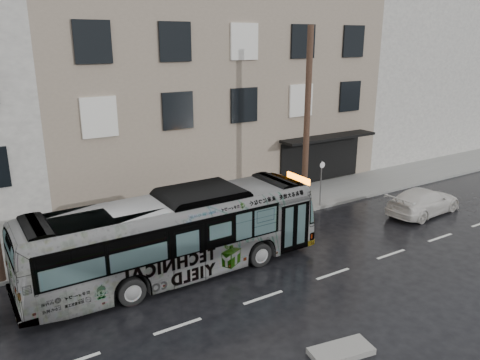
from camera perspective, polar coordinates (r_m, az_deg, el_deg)
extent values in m
plane|color=black|center=(18.40, -1.65, -10.74)|extent=(120.00, 120.00, 0.00)
cube|color=gray|center=(22.36, -8.03, -5.54)|extent=(90.00, 3.60, 0.15)
cube|color=gray|center=(30.05, -5.80, 10.93)|extent=(20.00, 12.00, 11.00)
cube|color=silver|center=(41.97, 18.72, 12.47)|extent=(18.00, 12.00, 12.00)
cylinder|color=#4F3427|center=(23.11, 8.16, 7.00)|extent=(0.30, 0.30, 9.00)
cylinder|color=slate|center=(24.57, 9.82, -0.41)|extent=(0.06, 0.06, 2.40)
imported|color=#B2B2B2|center=(17.51, -7.86, -6.67)|extent=(11.36, 2.78, 3.16)
imported|color=silver|center=(25.40, 21.46, -2.43)|extent=(4.68, 2.23, 1.32)
cube|color=gray|center=(14.28, 12.22, -19.72)|extent=(1.91, 1.10, 0.18)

